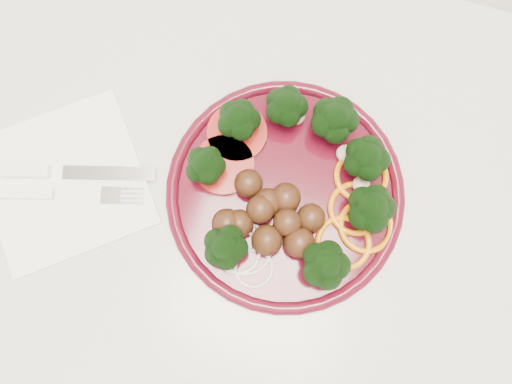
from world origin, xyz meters
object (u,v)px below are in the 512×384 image
(plate, at_px, (287,189))
(napkin, at_px, (65,181))
(knife, at_px, (45,172))
(fork, at_px, (40,194))

(plate, bearing_deg, napkin, -166.44)
(knife, relative_size, fork, 1.13)
(fork, bearing_deg, plate, 1.54)
(knife, bearing_deg, plate, -3.78)
(plate, distance_m, napkin, 0.25)
(napkin, height_order, fork, fork)
(knife, height_order, fork, knife)
(plate, height_order, napkin, plate)
(napkin, distance_m, knife, 0.02)
(plate, height_order, knife, plate)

